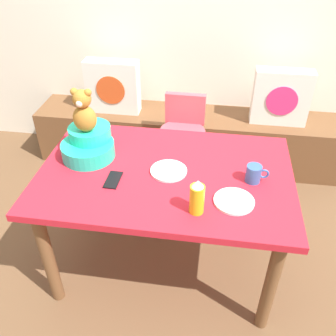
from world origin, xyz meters
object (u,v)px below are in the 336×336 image
(teddy_bear, at_px, (84,112))
(ketchup_bottle, at_px, (197,197))
(dining_table, at_px, (165,186))
(highchair, at_px, (183,134))
(dinner_plate_near, at_px, (169,171))
(cell_phone, at_px, (113,180))
(dinner_plate_far, at_px, (234,201))
(pillow_floral_right, at_px, (281,97))
(infant_seat_teal, at_px, (89,144))
(coffee_mug, at_px, (254,174))
(pillow_floral_left, at_px, (113,87))

(teddy_bear, relative_size, ketchup_bottle, 1.35)
(dining_table, relative_size, highchair, 1.74)
(dining_table, xyz_separation_m, teddy_bear, (-0.46, 0.10, 0.38))
(dinner_plate_near, bearing_deg, teddy_bear, 167.98)
(highchair, distance_m, cell_phone, 0.95)
(teddy_bear, bearing_deg, dinner_plate_near, -12.02)
(highchair, distance_m, dinner_plate_far, 1.05)
(teddy_bear, bearing_deg, dining_table, -12.03)
(pillow_floral_right, distance_m, dinner_plate_far, 1.43)
(highchair, height_order, teddy_bear, teddy_bear)
(teddy_bear, height_order, dinner_plate_far, teddy_bear)
(infant_seat_teal, distance_m, teddy_bear, 0.21)
(ketchup_bottle, height_order, coffee_mug, ketchup_bottle)
(highchair, xyz_separation_m, infant_seat_teal, (-0.47, -0.67, 0.29))
(highchair, bearing_deg, dining_table, -90.84)
(infant_seat_teal, relative_size, cell_phone, 2.29)
(dining_table, xyz_separation_m, coffee_mug, (0.47, -0.01, 0.15))
(infant_seat_teal, bearing_deg, teddy_bear, -90.00)
(pillow_floral_left, distance_m, dinner_plate_near, 1.35)
(infant_seat_teal, bearing_deg, highchair, 54.92)
(pillow_floral_left, bearing_deg, dinner_plate_far, -54.09)
(dining_table, distance_m, ketchup_bottle, 0.40)
(dinner_plate_far, xyz_separation_m, cell_phone, (-0.63, 0.08, -0.00))
(pillow_floral_left, distance_m, coffee_mug, 1.62)
(infant_seat_teal, relative_size, teddy_bear, 1.32)
(infant_seat_teal, xyz_separation_m, ketchup_bottle, (0.65, -0.39, 0.02))
(highchair, bearing_deg, dinner_plate_near, -89.46)
(pillow_floral_right, distance_m, dinner_plate_near, 1.39)
(pillow_floral_left, distance_m, pillow_floral_right, 1.37)
(pillow_floral_right, bearing_deg, dinner_plate_near, -121.42)
(highchair, bearing_deg, infant_seat_teal, -125.08)
(dining_table, bearing_deg, infant_seat_teal, 167.90)
(pillow_floral_left, relative_size, pillow_floral_right, 1.00)
(ketchup_bottle, bearing_deg, cell_phone, 159.34)
(dinner_plate_near, xyz_separation_m, dinner_plate_far, (0.35, -0.19, 0.00))
(pillow_floral_right, relative_size, cell_phone, 3.06)
(ketchup_bottle, relative_size, cell_phone, 1.28)
(coffee_mug, bearing_deg, infant_seat_teal, 173.05)
(pillow_floral_left, bearing_deg, dining_table, -62.00)
(ketchup_bottle, xyz_separation_m, cell_phone, (-0.45, 0.17, -0.08))
(dining_table, distance_m, dinner_plate_far, 0.43)
(cell_phone, bearing_deg, dining_table, -154.08)
(pillow_floral_left, height_order, teddy_bear, teddy_bear)
(dining_table, distance_m, teddy_bear, 0.60)
(pillow_floral_left, distance_m, dinner_plate_far, 1.70)
(pillow_floral_right, height_order, coffee_mug, pillow_floral_right)
(infant_seat_teal, relative_size, ketchup_bottle, 1.78)
(coffee_mug, bearing_deg, dining_table, 178.17)
(teddy_bear, relative_size, dinner_plate_far, 1.25)
(pillow_floral_right, bearing_deg, dining_table, -122.15)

